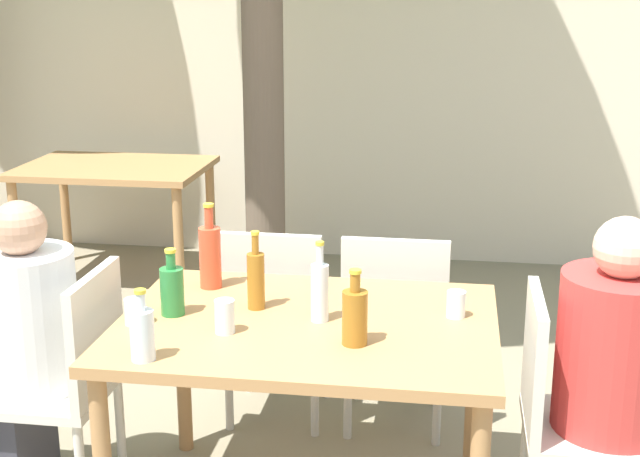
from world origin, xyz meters
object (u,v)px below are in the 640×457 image
patio_chair_3 (396,321)px  water_bottle_3 (142,333)px  green_bottle_0 (172,289)px  patio_chair_0 (70,374)px  patio_chair_2 (275,314)px  amber_bottle_1 (355,315)px  person_seated_1 (636,406)px  drinking_glass_0 (225,316)px  person_seated_0 (10,368)px  amber_bottle_4 (256,279)px  drinking_glass_1 (135,311)px  drinking_glass_2 (456,304)px  dining_table_front (307,344)px  soda_bottle_5 (210,255)px  patio_chair_1 (565,408)px  water_bottle_2 (320,290)px  dining_table_back (115,181)px

patio_chair_3 → water_bottle_3: 1.37m
green_bottle_0 → patio_chair_0: bearing=179.2°
patio_chair_2 → amber_bottle_1: amber_bottle_1 is taller
person_seated_1 → patio_chair_3: bearing=49.9°
amber_bottle_1 → drinking_glass_0: (-0.44, 0.03, -0.04)m
person_seated_0 → amber_bottle_4: bearing=96.1°
amber_bottle_1 → amber_bottle_4: (-0.39, 0.27, 0.01)m
patio_chair_0 → drinking_glass_0: patio_chair_0 is taller
patio_chair_3 → drinking_glass_1: (-0.84, -0.83, 0.31)m
patio_chair_3 → drinking_glass_1: patio_chair_3 is taller
drinking_glass_2 → dining_table_front: bearing=-166.6°
dining_table_front → person_seated_1: 1.13m
amber_bottle_1 → green_bottle_0: bearing=165.8°
drinking_glass_1 → drinking_glass_0: bearing=-5.4°
green_bottle_0 → soda_bottle_5: 0.31m
patio_chair_1 → water_bottle_2: bearing=89.1°
green_bottle_0 → dining_table_front: bearing=0.7°
patio_chair_3 → water_bottle_2: water_bottle_2 is taller
green_bottle_0 → drinking_glass_0: 0.27m
dining_table_back → green_bottle_0: green_bottle_0 is taller
drinking_glass_1 → dining_table_front: bearing=11.0°
soda_bottle_5 → drinking_glass_1: (-0.15, -0.41, -0.08)m
drinking_glass_2 → drinking_glass_1: bearing=-167.9°
patio_chair_0 → drinking_glass_1: patio_chair_0 is taller
dining_table_back → patio_chair_3: size_ratio=1.29×
soda_bottle_5 → water_bottle_2: bearing=-31.3°
drinking_glass_1 → patio_chair_0: bearing=160.1°
water_bottle_2 → drinking_glass_2: water_bottle_2 is taller
patio_chair_1 → drinking_glass_0: patio_chair_1 is taller
drinking_glass_0 → amber_bottle_1: bearing=-4.0°
green_bottle_0 → amber_bottle_1: bearing=-14.2°
green_bottle_0 → drinking_glass_1: size_ratio=2.68×
dining_table_front → person_seated_1: person_seated_1 is taller
drinking_glass_2 → patio_chair_1: bearing=-17.7°
dining_table_front → patio_chair_0: (-0.89, 0.00, -0.17)m
drinking_glass_2 → amber_bottle_1: bearing=-137.6°
amber_bottle_1 → dining_table_back: bearing=124.9°
person_seated_0 → water_bottle_3: person_seated_0 is taller
person_seated_0 → green_bottle_0: person_seated_0 is taller
amber_bottle_4 → green_bottle_0: bearing=-159.4°
person_seated_1 → water_bottle_3: bearing=104.2°
patio_chair_2 → amber_bottle_1: (0.45, -0.89, 0.36)m
soda_bottle_5 → drinking_glass_1: bearing=-110.6°
patio_chair_1 → green_bottle_0: 1.41m
dining_table_front → green_bottle_0: green_bottle_0 is taller
dining_table_front → soda_bottle_5: 0.56m
water_bottle_2 → patio_chair_3: bearing=72.9°
patio_chair_3 → water_bottle_2: bearing=72.9°
green_bottle_0 → person_seated_0: bearing=179.5°
patio_chair_2 → person_seated_1: size_ratio=0.76×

